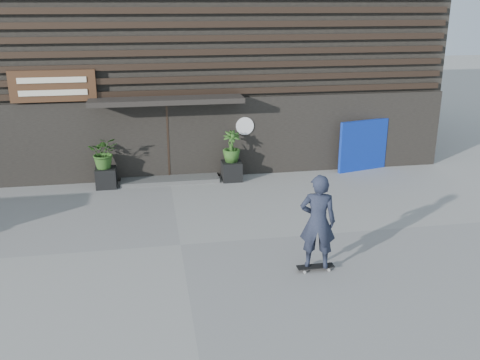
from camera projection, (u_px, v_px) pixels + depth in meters
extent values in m
plane|color=gray|center=(180.00, 245.00, 12.24)|extent=(80.00, 80.00, 0.00)
cube|color=#4A4947|center=(170.00, 180.00, 16.52)|extent=(3.00, 0.80, 0.12)
cube|color=black|center=(106.00, 178.00, 15.94)|extent=(0.60, 0.60, 0.60)
imported|color=#2D591E|center=(104.00, 152.00, 15.69)|extent=(0.86, 0.75, 0.96)
cube|color=black|center=(232.00, 171.00, 16.57)|extent=(0.60, 0.60, 0.60)
imported|color=#2D591E|center=(231.00, 147.00, 16.32)|extent=(0.54, 0.54, 0.96)
cube|color=#0B279A|center=(363.00, 145.00, 17.40)|extent=(1.76, 0.55, 1.67)
cube|color=black|center=(158.00, 37.00, 20.30)|extent=(18.00, 10.00, 8.00)
cube|color=black|center=(168.00, 140.00, 16.46)|extent=(18.00, 0.12, 2.50)
cube|color=#38281E|center=(166.00, 93.00, 15.94)|extent=(17.60, 0.08, 0.18)
cube|color=#38281E|center=(165.00, 80.00, 15.81)|extent=(17.60, 0.08, 0.18)
cube|color=#38281E|center=(165.00, 66.00, 15.69)|extent=(17.60, 0.08, 0.18)
cube|color=#38281E|center=(164.00, 53.00, 15.56)|extent=(17.60, 0.08, 0.18)
cube|color=#38281E|center=(164.00, 39.00, 15.44)|extent=(17.60, 0.08, 0.18)
cube|color=#38281E|center=(163.00, 25.00, 15.31)|extent=(17.60, 0.08, 0.18)
cube|color=#38281E|center=(162.00, 10.00, 15.19)|extent=(17.60, 0.08, 0.18)
cube|color=black|center=(167.00, 100.00, 15.63)|extent=(4.50, 1.00, 0.15)
cube|color=black|center=(168.00, 141.00, 16.64)|extent=(2.40, 0.30, 2.30)
cube|color=#38281E|center=(168.00, 143.00, 16.47)|extent=(0.06, 0.10, 2.30)
cube|color=#472B19|center=(53.00, 86.00, 15.24)|extent=(2.40, 0.10, 0.90)
cube|color=beige|center=(52.00, 80.00, 15.12)|extent=(1.90, 0.02, 0.16)
cube|color=beige|center=(53.00, 93.00, 15.23)|extent=(1.90, 0.02, 0.16)
cylinder|color=white|center=(245.00, 126.00, 16.67)|extent=(0.56, 0.03, 0.56)
cube|color=black|center=(315.00, 266.00, 11.07)|extent=(0.78, 0.20, 0.02)
cylinder|color=#A1A19D|center=(305.00, 272.00, 10.95)|extent=(0.06, 0.03, 0.06)
cylinder|color=#A4A49F|center=(302.00, 268.00, 11.14)|extent=(0.06, 0.03, 0.06)
cylinder|color=#ADADA8|center=(329.00, 270.00, 11.04)|extent=(0.06, 0.03, 0.06)
cylinder|color=#BABAB5|center=(326.00, 266.00, 11.23)|extent=(0.06, 0.03, 0.06)
imported|color=#1B2032|center=(318.00, 222.00, 10.75)|extent=(0.83, 0.67, 1.99)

